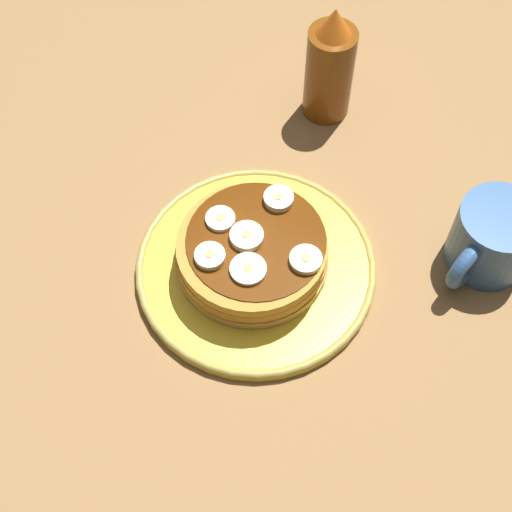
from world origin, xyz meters
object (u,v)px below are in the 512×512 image
at_px(pancake_stack, 251,251).
at_px(banana_slice_2, 306,260).
at_px(banana_slice_0, 247,237).
at_px(banana_slice_1, 279,199).
at_px(banana_slice_5, 210,256).
at_px(banana_slice_3, 220,219).
at_px(syrup_bottle, 330,67).
at_px(plate, 256,267).
at_px(banana_slice_4, 248,270).
at_px(coffee_mug, 491,239).

height_order(pancake_stack, banana_slice_2, banana_slice_2).
distance_m(banana_slice_0, banana_slice_1, 0.05).
relative_size(pancake_stack, banana_slice_5, 5.45).
xyz_separation_m(banana_slice_3, banana_slice_5, (0.04, 0.02, 0.00)).
bearing_deg(syrup_bottle, plate, 24.33).
distance_m(plate, banana_slice_2, 0.08).
relative_size(plate, syrup_bottle, 1.67).
bearing_deg(banana_slice_3, pancake_stack, 100.99).
distance_m(banana_slice_0, banana_slice_2, 0.06).
bearing_deg(banana_slice_1, syrup_bottle, -154.01).
xyz_separation_m(pancake_stack, banana_slice_0, (0.00, -0.00, 0.03)).
height_order(banana_slice_2, banana_slice_4, banana_slice_2).
xyz_separation_m(banana_slice_4, syrup_bottle, (-0.25, -0.12, 0.00)).
distance_m(plate, banana_slice_4, 0.06).
xyz_separation_m(banana_slice_0, banana_slice_3, (0.00, -0.03, -0.00)).
distance_m(coffee_mug, syrup_bottle, 0.26).
bearing_deg(banana_slice_5, banana_slice_4, 113.82).
height_order(pancake_stack, banana_slice_5, banana_slice_5).
relative_size(banana_slice_0, banana_slice_3, 1.12).
distance_m(banana_slice_2, banana_slice_3, 0.09).
relative_size(pancake_stack, banana_slice_2, 5.13).
height_order(banana_slice_1, banana_slice_4, banana_slice_1).
bearing_deg(banana_slice_2, pancake_stack, -73.20).
distance_m(banana_slice_5, coffee_mug, 0.28).
relative_size(banana_slice_5, coffee_mug, 0.26).
xyz_separation_m(banana_slice_1, syrup_bottle, (-0.17, -0.08, 0.00)).
height_order(banana_slice_3, banana_slice_4, same).
height_order(plate, pancake_stack, pancake_stack).
xyz_separation_m(banana_slice_2, banana_slice_4, (0.05, -0.03, -0.00)).
height_order(pancake_stack, coffee_mug, coffee_mug).
xyz_separation_m(banana_slice_2, coffee_mug, (-0.16, 0.11, -0.02)).
xyz_separation_m(pancake_stack, banana_slice_1, (-0.05, -0.01, 0.03)).
relative_size(pancake_stack, banana_slice_0, 4.90).
height_order(banana_slice_5, coffee_mug, coffee_mug).
xyz_separation_m(plate, banana_slice_0, (0.01, -0.01, 0.06)).
relative_size(banana_slice_0, banana_slice_4, 0.94).
xyz_separation_m(banana_slice_3, banana_slice_4, (0.02, 0.06, -0.00)).
xyz_separation_m(plate, banana_slice_2, (-0.02, 0.05, 0.06)).
relative_size(banana_slice_0, syrup_bottle, 0.22).
xyz_separation_m(banana_slice_5, syrup_bottle, (-0.26, -0.08, 0.00)).
bearing_deg(syrup_bottle, banana_slice_0, 22.23).
bearing_deg(banana_slice_5, banana_slice_2, 132.08).
height_order(banana_slice_1, coffee_mug, coffee_mug).
distance_m(banana_slice_1, syrup_bottle, 0.19).
distance_m(pancake_stack, banana_slice_5, 0.05).
relative_size(banana_slice_2, banana_slice_4, 0.90).
bearing_deg(syrup_bottle, banana_slice_5, 17.29).
xyz_separation_m(banana_slice_0, syrup_bottle, (-0.22, -0.09, 0.00)).
relative_size(banana_slice_0, banana_slice_5, 1.11).
relative_size(pancake_stack, banana_slice_1, 5.35).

